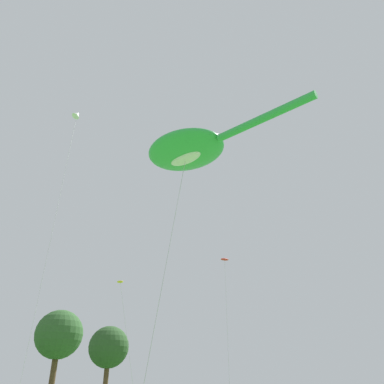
% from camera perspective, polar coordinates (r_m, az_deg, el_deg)
% --- Properties ---
extents(big_show_kite, '(5.82, 10.82, 14.93)m').
position_cam_1_polar(big_show_kite, '(22.53, -0.54, 6.39)').
color(big_show_kite, green).
rests_on(big_show_kite, ground).
extents(small_kite_stunt_black, '(4.06, 3.52, 10.68)m').
position_cam_1_polar(small_kite_stunt_black, '(30.14, 5.01, -10.71)').
color(small_kite_stunt_black, red).
rests_on(small_kite_stunt_black, ground).
extents(small_kite_bird_shape, '(2.64, 0.67, 9.40)m').
position_cam_1_polar(small_kite_bird_shape, '(32.47, -10.81, -13.80)').
color(small_kite_bird_shape, yellow).
rests_on(small_kite_bird_shape, ground).
extents(small_kite_delta_white, '(2.68, 4.37, 21.82)m').
position_cam_1_polar(small_kite_delta_white, '(32.45, -17.13, 10.89)').
color(small_kite_delta_white, white).
rests_on(small_kite_delta_white, ground).
extents(tree_shrub_far, '(7.70, 7.70, 12.60)m').
position_cam_1_polar(tree_shrub_far, '(69.37, -19.58, -19.76)').
color(tree_shrub_far, '#513823').
rests_on(tree_shrub_far, ground).
extents(tree_oak_left, '(5.18, 5.18, 8.47)m').
position_cam_1_polar(tree_oak_left, '(53.95, -12.54, -22.05)').
color(tree_oak_left, '#513823').
rests_on(tree_oak_left, ground).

